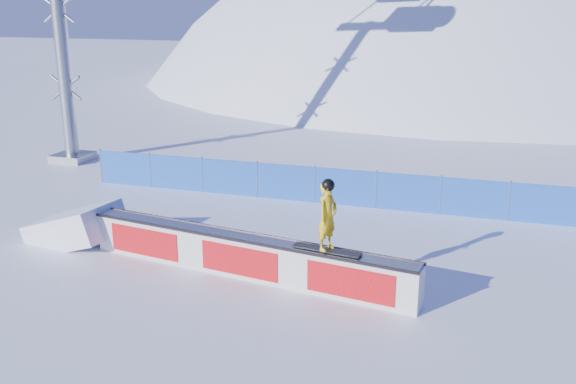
% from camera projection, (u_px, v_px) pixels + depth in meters
% --- Properties ---
extents(ground, '(160.00, 160.00, 0.00)m').
position_uv_depth(ground, '(384.00, 266.00, 16.04)').
color(ground, white).
rests_on(ground, ground).
extents(snow_hill, '(64.00, 64.00, 64.00)m').
position_uv_depth(snow_hill, '(449.00, 272.00, 59.61)').
color(snow_hill, white).
rests_on(snow_hill, ground).
extents(safety_fence, '(22.05, 0.05, 1.30)m').
position_uv_depth(safety_fence, '(408.00, 193.00, 19.98)').
color(safety_fence, blue).
rests_on(safety_fence, ground).
extents(rail_box, '(8.56, 1.88, 1.03)m').
position_uv_depth(rail_box, '(245.00, 256.00, 15.31)').
color(rail_box, silver).
rests_on(rail_box, ground).
extents(snow_ramp, '(2.77, 1.96, 1.59)m').
position_uv_depth(snow_ramp, '(77.00, 240.00, 17.71)').
color(snow_ramp, white).
rests_on(snow_ramp, ground).
extents(snowboarder, '(1.61, 0.66, 1.66)m').
position_uv_depth(snowboarder, '(328.00, 216.00, 14.04)').
color(snowboarder, black).
rests_on(snowboarder, rail_box).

